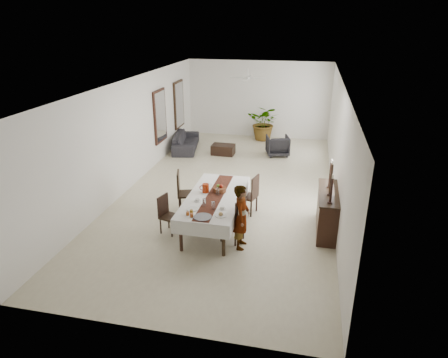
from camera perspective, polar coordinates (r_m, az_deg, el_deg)
floor at (r=12.05m, az=0.80°, el=-1.51°), size 6.00×12.00×0.00m
ceiling at (r=11.16m, az=0.89°, el=13.73°), size 6.00×12.00×0.02m
wall_back at (r=17.27m, az=4.90°, el=11.25°), size 6.00×0.02×3.20m
wall_front at (r=6.20m, az=-10.48°, el=-9.63°), size 6.00×0.02×3.20m
wall_left at (r=12.42m, az=-12.93°, el=6.49°), size 0.02×12.00×3.20m
wall_right at (r=11.32m, az=15.95°, el=4.69°), size 0.02×12.00×3.20m
dining_table_top at (r=9.64m, az=-1.30°, el=-2.64°), size 1.10×2.62×0.05m
table_leg_fl at (r=8.88m, az=-6.19°, el=-8.04°), size 0.08×0.08×0.76m
table_leg_fr at (r=8.66m, az=-0.06°, el=-8.75°), size 0.08×0.08×0.76m
table_leg_bl at (r=11.01m, az=-2.23°, el=-1.71°), size 0.08×0.08×0.76m
table_leg_br at (r=10.83m, az=2.70°, el=-2.14°), size 0.08×0.08×0.76m
tablecloth_top at (r=9.62m, az=-1.30°, el=-2.47°), size 1.30×2.82×0.01m
tablecloth_drape_left at (r=9.84m, az=-4.92°, el=-2.97°), size 0.02×2.81×0.33m
tablecloth_drape_right at (r=9.58m, az=2.43°, el=-3.66°), size 0.02×2.81×0.33m
tablecloth_drape_near at (r=8.48m, az=-3.48°, el=-7.28°), size 1.29×0.02×0.33m
tablecloth_drape_far at (r=10.94m, az=0.39°, el=-0.24°), size 1.29×0.02×0.33m
table_runner at (r=9.62m, az=-1.30°, el=-2.42°), size 0.39×2.73×0.00m
red_pitcher at (r=9.78m, az=-2.64°, el=-1.32°), size 0.16×0.16×0.22m
pitcher_handle at (r=9.80m, az=-3.17°, el=-1.27°), size 0.13×0.02×0.13m
wine_glass_near at (r=8.93m, az=-1.54°, el=-3.80°), size 0.08×0.08×0.19m
wine_glass_mid at (r=9.08m, az=-2.85°, el=-3.37°), size 0.08×0.08×0.19m
wine_glass_far at (r=9.62m, az=-0.92°, el=-1.82°), size 0.08×0.08×0.19m
teacup_right at (r=8.96m, az=-0.23°, el=-4.12°), size 0.10×0.10×0.07m
saucer_right at (r=8.98m, az=-0.23°, el=-4.27°), size 0.16×0.16×0.01m
teacup_left at (r=9.35m, az=-3.80°, el=-3.02°), size 0.10×0.10×0.07m
saucer_left at (r=9.36m, az=-3.79°, el=-3.16°), size 0.16×0.16×0.01m
plate_near_right at (r=8.68m, az=-0.48°, el=-5.21°), size 0.26×0.26×0.02m
bread_near_right at (r=8.67m, az=-0.48°, el=-5.04°), size 0.10×0.10×0.10m
plate_near_left at (r=8.98m, az=-4.54°, el=-4.31°), size 0.26×0.26×0.02m
plate_far_left at (r=10.23m, az=-2.43°, el=-0.85°), size 0.26×0.26×0.02m
serving_tray at (r=8.62m, az=-3.06°, el=-5.45°), size 0.39×0.39×0.02m
jam_jar_a at (r=8.64m, az=-4.66°, el=-5.21°), size 0.07×0.07×0.08m
jam_jar_b at (r=8.72m, az=-5.23°, el=-4.94°), size 0.07×0.07×0.08m
jam_jar_c at (r=8.80m, az=-4.68°, el=-4.66°), size 0.07×0.07×0.08m
fruit_basket at (r=9.83m, az=-0.63°, el=-1.52°), size 0.33×0.33×0.11m
fruit_red at (r=9.81m, az=-0.42°, el=-1.05°), size 0.10×0.10×0.10m
fruit_green at (r=9.83m, az=-0.84°, el=-0.99°), size 0.09×0.09×0.09m
chair_right_near_seat at (r=9.19m, az=1.21°, el=-6.10°), size 0.58×0.58×0.05m
chair_right_near_leg_fl at (r=9.09m, az=1.64°, el=-8.28°), size 0.06×0.06×0.45m
chair_right_near_leg_fr at (r=9.38m, az=2.78°, el=-7.27°), size 0.06×0.06×0.45m
chair_right_near_leg_bl at (r=9.26m, az=-0.40°, el=-7.67°), size 0.06×0.06×0.45m
chair_right_near_leg_br at (r=9.54m, az=0.78°, el=-6.71°), size 0.06×0.06×0.45m
chair_right_near_back at (r=8.96m, az=2.39°, el=-4.66°), size 0.19×0.45×0.58m
chair_right_far_seat at (r=10.48m, az=3.40°, el=-2.48°), size 0.55×0.55×0.05m
chair_right_far_leg_fl at (r=10.37m, az=3.88°, el=-4.30°), size 0.06×0.06×0.44m
chair_right_far_leg_fr at (r=10.68m, az=4.67°, el=-3.51°), size 0.06×0.06×0.44m
chair_right_far_leg_bl at (r=10.50m, az=2.04°, el=-3.90°), size 0.06×0.06×0.44m
chair_right_far_leg_br at (r=10.80m, az=2.87°, el=-3.14°), size 0.06×0.06×0.44m
chair_right_far_back at (r=10.28m, az=4.48°, el=-1.14°), size 0.15×0.45×0.57m
chair_left_near_seat at (r=9.63m, az=-7.77°, el=-5.37°), size 0.49×0.49×0.04m
chair_left_near_leg_fl at (r=9.93m, az=-7.92°, el=-5.90°), size 0.05×0.05×0.39m
chair_left_near_leg_fr at (r=9.71m, az=-9.04°, el=-6.67°), size 0.05×0.05×0.39m
chair_left_near_leg_bl at (r=9.76m, az=-6.37°, el=-6.35°), size 0.05×0.05×0.39m
chair_left_near_leg_br at (r=9.53m, az=-7.47°, el=-7.14°), size 0.05×0.05×0.39m
chair_left_near_back at (r=9.61m, az=-8.72°, el=-3.69°), size 0.14×0.39×0.50m
chair_left_far_seat at (r=10.58m, az=-5.31°, el=-2.14°), size 0.58×0.58×0.05m
chair_left_far_leg_fl at (r=10.88m, az=-6.25°, el=-3.00°), size 0.06×0.06×0.47m
chair_left_far_leg_fr at (r=10.53m, az=-6.35°, el=-3.89°), size 0.06×0.06×0.47m
chair_left_far_leg_bl at (r=10.86m, az=-4.21°, el=-2.96°), size 0.06×0.06×0.47m
chair_left_far_leg_br at (r=10.51m, az=-4.24°, el=-3.85°), size 0.06×0.06×0.47m
chair_left_far_back at (r=10.47m, az=-6.55°, el=-0.55°), size 0.17×0.47×0.60m
woman at (r=8.82m, az=2.53°, el=-5.42°), size 0.36×0.55×1.50m
sideboard_body at (r=9.89m, az=14.51°, el=-4.63°), size 0.44×1.65×0.99m
sideboard_top at (r=9.67m, az=14.79°, el=-1.92°), size 0.48×1.72×0.03m
candlestick_near_base at (r=9.11m, az=14.91°, el=-3.24°), size 0.11×0.11×0.03m
candlestick_near_shaft at (r=8.99m, az=15.09°, el=-1.56°), size 0.05×0.05×0.55m
candlestick_near_candle at (r=8.87m, az=15.29°, el=0.33°), size 0.04×0.04×0.09m
candlestick_mid_base at (r=9.51m, az=14.84°, el=-2.13°), size 0.11×0.11×0.03m
candlestick_mid_shaft at (r=9.37m, az=15.06°, el=-0.04°), size 0.05×0.05×0.71m
candlestick_mid_candle at (r=9.23m, az=15.30°, el=2.27°), size 0.04×0.04×0.09m
candlestick_far_base at (r=9.91m, az=14.77°, el=-1.11°), size 0.11×0.11×0.03m
candlestick_far_shaft at (r=9.80m, az=14.95°, el=0.61°), size 0.05×0.05×0.60m
candlestick_far_candle at (r=9.68m, az=15.15°, el=2.51°), size 0.04×0.04×0.09m
sofa at (r=15.77m, az=-5.46°, el=5.37°), size 1.21×2.26×0.63m
armchair at (r=15.10m, az=7.66°, el=4.75°), size 0.98×1.00×0.75m
coffee_table at (r=15.12m, az=-0.12°, el=4.23°), size 0.86×0.58×0.37m
potted_plant at (r=16.93m, az=5.82°, el=8.00°), size 1.52×1.38×1.47m
mirror_frame_near at (r=14.37m, az=-9.14°, el=8.85°), size 0.06×1.05×1.85m
mirror_glass_near at (r=14.35m, az=-9.01°, el=8.84°), size 0.01×0.90×1.70m
mirror_frame_far at (r=16.29m, az=-6.48°, el=10.54°), size 0.06×1.05×1.85m
mirror_glass_far at (r=16.28m, az=-6.36°, el=10.54°), size 0.01×0.90×1.70m
fan_rod at (r=14.10m, az=3.40°, el=15.03°), size 0.04×0.04×0.20m
fan_hub at (r=14.12m, az=3.38°, el=14.23°), size 0.16×0.16×0.08m
fan_blade_n at (r=14.47m, az=3.61°, el=14.41°), size 0.10×0.55×0.01m
fan_blade_s at (r=13.78m, az=3.14°, el=14.04°), size 0.10×0.55×0.01m
fan_blade_e at (r=14.07m, az=4.83°, el=14.16°), size 0.55×0.10×0.01m
fan_blade_w at (r=14.18m, az=1.94°, el=14.28°), size 0.55×0.10×0.01m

